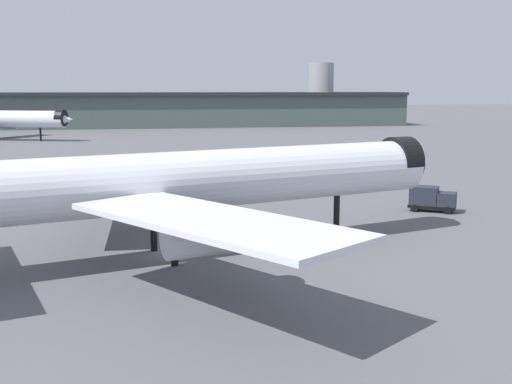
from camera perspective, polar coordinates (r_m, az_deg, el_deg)
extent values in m
plane|color=#56565B|center=(57.57, -7.99, -5.52)|extent=(900.00, 900.00, 0.00)
cylinder|color=silver|center=(55.56, -6.11, 1.06)|extent=(49.22, 15.90, 5.17)
cone|color=silver|center=(68.37, 13.53, 2.42)|extent=(6.67, 6.20, 5.07)
cylinder|color=black|center=(67.66, 12.87, 2.70)|extent=(3.42, 5.61, 5.23)
cube|color=silver|center=(67.46, -13.35, 1.78)|extent=(9.89, 22.81, 0.41)
cylinder|color=#B7BAC1|center=(65.46, -11.72, 0.10)|extent=(7.36, 4.30, 2.85)
cube|color=silver|center=(41.79, -4.11, -2.59)|extent=(18.11, 23.09, 0.41)
cylinder|color=#B7BAC1|center=(45.01, -4.05, -3.94)|extent=(7.36, 4.30, 2.85)
cylinder|color=black|center=(63.72, 7.31, -2.14)|extent=(0.62, 0.62, 4.14)
cylinder|color=black|center=(58.12, -9.27, -3.31)|extent=(0.62, 0.62, 4.14)
cylinder|color=black|center=(53.11, -7.43, -4.48)|extent=(0.62, 0.62, 4.14)
cone|color=silver|center=(182.92, -16.98, 6.31)|extent=(6.58, 6.30, 4.60)
cylinder|color=black|center=(183.32, -17.25, 6.41)|extent=(3.86, 5.19, 4.74)
cube|color=silver|center=(204.25, -21.49, 6.19)|extent=(17.08, 17.94, 0.38)
cylinder|color=#B7BAC1|center=(201.94, -21.54, 5.71)|extent=(6.25, 4.67, 2.58)
cylinder|color=black|center=(186.52, -18.94, 4.96)|extent=(0.56, 0.56, 3.75)
cube|color=#475651|center=(247.21, -13.62, 7.12)|extent=(233.76, 45.02, 11.82)
cube|color=#232628|center=(247.06, -13.68, 8.63)|extent=(233.97, 47.80, 1.20)
cylinder|color=#939399|center=(256.89, 5.90, 8.83)|extent=(10.02, 10.02, 24.54)
cube|color=black|center=(78.82, 15.65, -1.25)|extent=(5.79, 5.11, 0.35)
cube|color=#232833|center=(78.50, 16.88, -0.63)|extent=(3.14, 3.16, 1.60)
cube|color=#1E2D38|center=(78.38, 17.61, -0.45)|extent=(1.21, 1.60, 0.80)
cube|color=#232833|center=(78.71, 14.98, -0.30)|extent=(4.02, 3.81, 2.20)
cylinder|color=black|center=(79.81, 17.11, -1.32)|extent=(0.89, 0.76, 0.90)
cylinder|color=black|center=(77.56, 16.97, -1.62)|extent=(0.89, 0.76, 0.90)
cylinder|color=black|center=(80.19, 14.37, -1.15)|extent=(0.89, 0.76, 0.90)
cylinder|color=black|center=(77.95, 14.15, -1.44)|extent=(0.89, 0.76, 0.90)
cube|color=black|center=(88.21, -9.52, 0.00)|extent=(3.56, 3.06, 0.30)
cube|color=#E5B70C|center=(87.66, -8.97, 0.45)|extent=(1.94, 2.04, 1.20)
cube|color=#1E2D38|center=(87.37, -8.64, 0.59)|extent=(0.78, 1.18, 0.60)
cube|color=#E5B70C|center=(88.37, -9.86, 0.40)|extent=(2.48, 2.38, 0.90)
cylinder|color=black|center=(88.44, -8.63, -0.05)|extent=(0.74, 0.61, 0.70)
cylinder|color=black|center=(87.03, -9.10, -0.22)|extent=(0.74, 0.61, 0.70)
cylinder|color=black|center=(89.44, -9.92, 0.02)|extent=(0.74, 0.61, 0.70)
cylinder|color=black|center=(88.04, -10.40, -0.15)|extent=(0.74, 0.61, 0.70)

